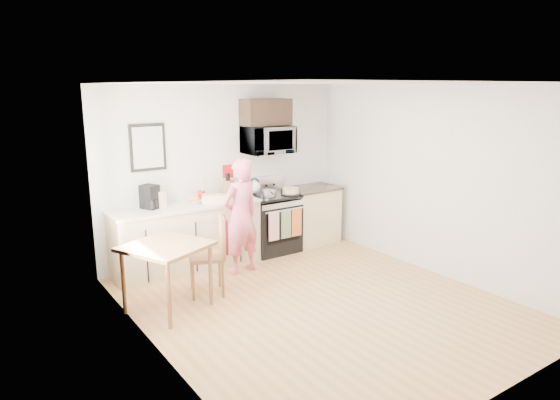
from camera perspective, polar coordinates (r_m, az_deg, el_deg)
floor at (r=6.18m, az=4.41°, el=-11.68°), size 4.60×4.60×0.00m
back_wall at (r=7.66m, az=-6.27°, el=3.28°), size 4.00×0.04×2.60m
front_wall at (r=4.30m, az=24.37°, el=-5.44°), size 4.00×0.04×2.60m
left_wall at (r=4.80m, az=-14.29°, el=-2.83°), size 0.04×4.60×2.60m
right_wall at (r=7.18m, az=17.15°, el=2.13°), size 0.04×4.60×2.60m
ceiling at (r=5.63m, az=4.88°, el=13.17°), size 4.00×4.60×0.04m
window at (r=5.50m, az=-17.00°, el=1.65°), size 0.06×1.40×1.50m
cabinet_left at (r=7.25m, az=-10.57°, el=-4.33°), size 2.10×0.60×0.90m
countertop_left at (r=7.12m, az=-10.72°, el=-0.71°), size 2.14×0.64×0.04m
cabinet_right at (r=8.35m, az=3.53°, el=-1.82°), size 0.84×0.60×0.90m
countertop_right at (r=8.25m, az=3.57°, el=1.34°), size 0.88×0.64×0.04m
range at (r=7.89m, az=-0.96°, el=-2.79°), size 0.76×0.70×1.16m
microwave at (r=7.72m, az=-1.43°, el=6.88°), size 0.76×0.51×0.42m
upper_cabinet at (r=7.73m, az=-1.63°, el=10.00°), size 0.76×0.35×0.40m
wall_art at (r=7.09m, az=-14.88°, el=5.83°), size 0.50×0.04×0.65m
wall_trivet at (r=7.67m, az=-5.89°, el=3.30°), size 0.20×0.02×0.20m
person at (r=6.92m, az=-4.52°, el=-1.85°), size 0.66×0.49×1.62m
dining_table at (r=5.91m, az=-12.86°, el=-5.83°), size 0.97×0.97×0.80m
chair at (r=6.29m, az=-7.17°, el=-4.97°), size 0.59×0.55×1.01m
knife_block at (r=7.56m, az=-5.87°, el=1.32°), size 0.16×0.19×0.24m
utensil_crock at (r=7.33m, az=-8.98°, el=0.98°), size 0.11×0.11×0.34m
fruit_bowl at (r=7.19m, az=-9.68°, el=-0.04°), size 0.23×0.23×0.10m
milk_carton at (r=6.98m, az=-13.32°, el=0.00°), size 0.11×0.11×0.23m
coffee_maker at (r=6.99m, az=-14.63°, el=0.27°), size 0.26×0.30×0.32m
bread_bag at (r=7.17m, az=-7.53°, el=0.15°), size 0.36×0.31×0.12m
cake at (r=7.75m, az=1.22°, el=1.02°), size 0.31×0.31×0.10m
kettle at (r=7.82m, az=-2.93°, el=1.52°), size 0.19×0.19×0.24m
pot at (r=7.59m, az=-1.23°, el=0.77°), size 0.20×0.33×0.10m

